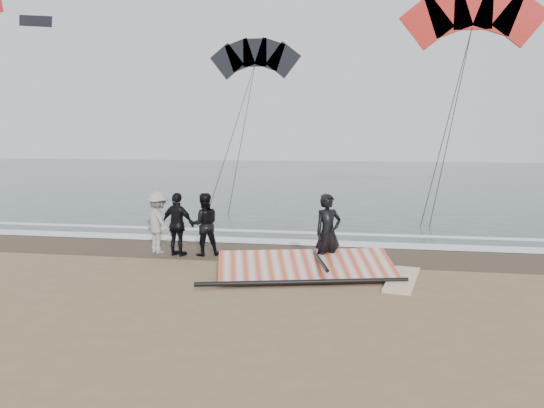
{
  "coord_description": "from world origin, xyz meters",
  "views": [
    {
      "loc": [
        2.24,
        -10.37,
        3.35
      ],
      "look_at": [
        -0.11,
        3.0,
        1.6
      ],
      "focal_mm": 35.0,
      "sensor_mm": 36.0,
      "label": 1
    }
  ],
  "objects_px": {
    "man_main": "(328,233)",
    "board_white": "(402,279)",
    "sail_rig": "(304,268)",
    "board_cream": "(341,267)"
  },
  "relations": [
    {
      "from": "board_cream",
      "to": "sail_rig",
      "type": "height_order",
      "value": "sail_rig"
    },
    {
      "from": "board_cream",
      "to": "sail_rig",
      "type": "bearing_deg",
      "value": -120.64
    },
    {
      "from": "sail_rig",
      "to": "board_cream",
      "type": "bearing_deg",
      "value": 45.19
    },
    {
      "from": "man_main",
      "to": "board_white",
      "type": "height_order",
      "value": "man_main"
    },
    {
      "from": "man_main",
      "to": "board_white",
      "type": "distance_m",
      "value": 2.1
    },
    {
      "from": "board_white",
      "to": "sail_rig",
      "type": "height_order",
      "value": "sail_rig"
    },
    {
      "from": "board_white",
      "to": "sail_rig",
      "type": "distance_m",
      "value": 2.3
    },
    {
      "from": "board_white",
      "to": "sail_rig",
      "type": "bearing_deg",
      "value": -171.26
    },
    {
      "from": "man_main",
      "to": "sail_rig",
      "type": "height_order",
      "value": "man_main"
    },
    {
      "from": "man_main",
      "to": "board_white",
      "type": "relative_size",
      "value": 0.88
    }
  ]
}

